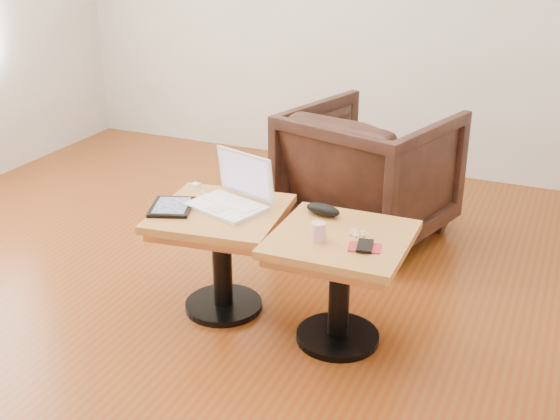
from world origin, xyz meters
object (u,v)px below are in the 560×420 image
at_px(laptop, 233,196).
at_px(side_table_right, 340,262).
at_px(armchair, 369,173).
at_px(side_table_left, 221,235).
at_px(striped_cup, 318,232).

bearing_deg(laptop, side_table_right, 7.50).
relative_size(laptop, armchair, 0.48).
xyz_separation_m(side_table_left, laptop, (0.03, 0.06, 0.18)).
height_order(laptop, striped_cup, laptop).
xyz_separation_m(side_table_left, striped_cup, (0.52, -0.12, 0.17)).
relative_size(side_table_left, armchair, 0.75).
relative_size(laptop, striped_cup, 5.04).
relative_size(side_table_right, armchair, 0.68).
bearing_deg(striped_cup, side_table_right, 50.48).
bearing_deg(side_table_right, striped_cup, -130.39).
distance_m(side_table_left, armchair, 1.16).
height_order(side_table_left, striped_cup, striped_cup).
bearing_deg(side_table_left, laptop, 57.40).
bearing_deg(laptop, striped_cup, -3.18).
xyz_separation_m(laptop, armchair, (0.35, 1.03, -0.18)).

